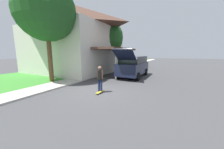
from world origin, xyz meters
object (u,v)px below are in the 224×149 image
(suv_parked, at_px, (134,66))
(car_down_street, at_px, (140,63))
(lawn_tree_far, at_px, (105,38))
(skateboard, at_px, (100,92))
(lawn_tree_near, at_px, (46,12))
(skateboarder, at_px, (100,78))

(suv_parked, bearing_deg, car_down_street, 101.05)
(suv_parked, bearing_deg, lawn_tree_far, 152.59)
(lawn_tree_far, relative_size, skateboard, 8.34)
(lawn_tree_near, distance_m, lawn_tree_far, 8.17)
(lawn_tree_far, distance_m, car_down_street, 9.22)
(lawn_tree_near, bearing_deg, lawn_tree_far, 85.39)
(lawn_tree_far, bearing_deg, car_down_street, 70.64)
(lawn_tree_far, bearing_deg, skateboarder, -61.91)
(lawn_tree_near, bearing_deg, skateboard, -7.58)
(car_down_street, xyz_separation_m, skateboarder, (1.83, -16.55, 0.28))
(lawn_tree_far, bearing_deg, suv_parked, -27.41)
(suv_parked, relative_size, car_down_street, 1.44)
(lawn_tree_far, relative_size, suv_parked, 1.15)
(suv_parked, height_order, skateboard, suv_parked)
(lawn_tree_near, distance_m, car_down_street, 17.08)
(lawn_tree_far, height_order, skateboard, lawn_tree_far)
(lawn_tree_near, bearing_deg, car_down_street, 77.87)
(car_down_street, xyz_separation_m, skateboard, (1.90, -16.68, -0.55))
(lawn_tree_far, distance_m, skateboarder, 10.41)
(lawn_tree_near, distance_m, skateboard, 7.73)
(lawn_tree_near, relative_size, suv_parked, 1.34)
(suv_parked, xyz_separation_m, car_down_street, (-2.03, 10.41, -0.52))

